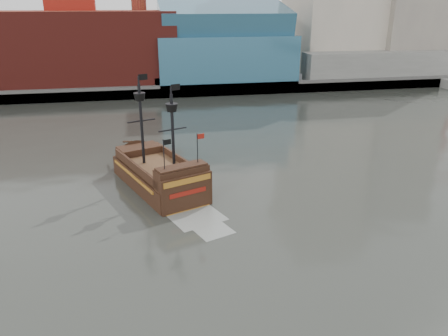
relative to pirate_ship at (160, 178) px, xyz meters
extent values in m
plane|color=#2A2C26|center=(8.13, -15.13, -1.15)|extent=(400.00, 400.00, 0.00)
cube|color=slate|center=(8.13, 76.87, -0.15)|extent=(220.00, 60.00, 2.00)
cube|color=#4C4C49|center=(8.13, 47.37, 0.15)|extent=(220.00, 1.00, 2.60)
cube|color=maroon|center=(-13.87, 56.87, 8.35)|extent=(42.00, 18.00, 15.00)
cube|color=#2F637F|center=(18.13, 54.87, 5.85)|extent=(30.00, 16.00, 10.00)
cube|color=slate|center=(56.13, 50.87, 3.85)|extent=(40.00, 6.00, 6.00)
cube|color=#2F637F|center=(18.13, 54.87, 13.85)|extent=(28.00, 14.94, 8.78)
cube|color=black|center=(-0.11, 0.28, -0.50)|extent=(9.68, 14.11, 2.82)
cube|color=#4B301B|center=(-0.11, 0.28, 1.08)|extent=(8.71, 12.70, 0.33)
cube|color=black|center=(-1.95, 5.16, 1.46)|extent=(5.24, 4.07, 1.09)
cube|color=black|center=(1.89, -5.00, 1.89)|extent=(5.44, 3.45, 1.96)
cube|color=black|center=(2.24, -5.94, 0.15)|extent=(5.08, 2.13, 4.35)
cube|color=#AC6D21|center=(2.29, -6.08, 1.89)|extent=(4.61, 1.81, 0.54)
cube|color=maroon|center=(2.29, -6.08, 0.70)|extent=(3.59, 1.42, 0.43)
cylinder|color=black|center=(-1.49, 1.50, 5.48)|extent=(0.39, 0.39, 8.47)
cylinder|color=black|center=(1.50, -1.20, 5.15)|extent=(0.39, 0.39, 7.82)
cone|color=black|center=(-1.49, 1.50, 8.41)|extent=(1.54, 1.54, 0.76)
cone|color=black|center=(1.50, -1.20, 7.76)|extent=(1.54, 1.54, 0.76)
cube|color=black|center=(-1.04, 1.67, 10.37)|extent=(0.93, 0.38, 0.60)
cube|color=black|center=(1.96, -1.03, 9.71)|extent=(0.93, 0.38, 0.60)
cube|color=#9CA19C|center=(2.88, -7.65, -1.14)|extent=(5.70, 5.29, 0.02)
camera|label=1|loc=(-1.84, -43.42, 17.36)|focal=35.00mm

